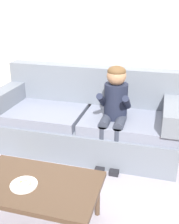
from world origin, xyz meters
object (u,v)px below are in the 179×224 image
at_px(donut, 24,182).
at_px(couch, 86,121).
at_px(toy_controller, 22,168).
at_px(coffee_table, 37,188).
at_px(person_child, 114,106).

bearing_deg(donut, couch, 86.78).
bearing_deg(toy_controller, coffee_table, -46.34).
height_order(couch, toy_controller, couch).
height_order(couch, coffee_table, couch).
relative_size(coffee_table, donut, 8.26).
height_order(coffee_table, donut, donut).
bearing_deg(coffee_table, couch, 89.97).
bearing_deg(donut, toy_controller, 122.08).
xyz_separation_m(coffee_table, toy_controller, (-0.53, 0.66, -0.36)).
xyz_separation_m(couch, coffee_table, (-0.00, -1.38, 0.04)).
bearing_deg(toy_controller, donut, -52.75).
height_order(coffee_table, person_child, person_child).
distance_m(person_child, donut, 1.33).
bearing_deg(person_child, donut, -111.05).
bearing_deg(toy_controller, couch, 58.78).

